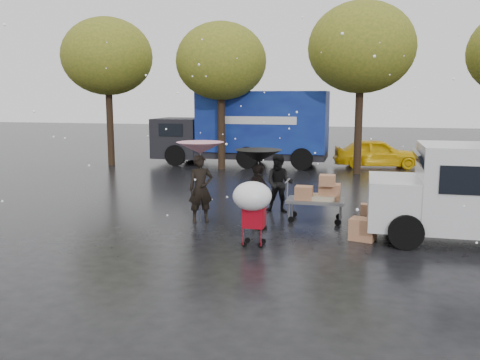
% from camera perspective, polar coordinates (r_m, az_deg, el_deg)
% --- Properties ---
extents(ground, '(90.00, 90.00, 0.00)m').
position_cam_1_polar(ground, '(12.76, 0.80, -5.42)').
color(ground, black).
rests_on(ground, ground).
extents(person_pink, '(0.77, 0.70, 1.77)m').
position_cam_1_polar(person_pink, '(13.24, -4.43, -0.98)').
color(person_pink, black).
rests_on(person_pink, ground).
extents(person_middle, '(0.83, 0.66, 1.66)m').
position_cam_1_polar(person_middle, '(14.37, 4.45, -0.39)').
color(person_middle, black).
rests_on(person_middle, ground).
extents(person_black, '(0.99, 0.93, 1.64)m').
position_cam_1_polar(person_black, '(12.48, 2.06, -1.90)').
color(person_black, black).
rests_on(person_black, ground).
extents(umbrella_pink, '(1.23, 1.23, 2.10)m').
position_cam_1_polar(umbrella_pink, '(13.10, -4.49, 3.61)').
color(umbrella_pink, '#4C4C4C').
rests_on(umbrella_pink, ground).
extents(umbrella_black, '(1.16, 1.16, 1.98)m').
position_cam_1_polar(umbrella_black, '(12.32, 2.09, 2.72)').
color(umbrella_black, '#4C4C4C').
rests_on(umbrella_black, ground).
extents(vendor_cart, '(1.52, 0.80, 1.27)m').
position_cam_1_polar(vendor_cart, '(13.44, 8.85, -1.60)').
color(vendor_cart, slate).
rests_on(vendor_cart, ground).
extents(shopping_cart, '(0.84, 0.84, 1.46)m').
position_cam_1_polar(shopping_cart, '(10.91, 1.42, -2.22)').
color(shopping_cart, '#A80918').
rests_on(shopping_cart, ground).
extents(blue_truck, '(8.30, 2.60, 3.50)m').
position_cam_1_polar(blue_truck, '(24.36, 0.68, 5.83)').
color(blue_truck, navy).
rests_on(blue_truck, ground).
extents(box_ground_near, '(0.65, 0.57, 0.50)m').
position_cam_1_polar(box_ground_near, '(12.01, 13.62, -5.39)').
color(box_ground_near, '#986142').
rests_on(box_ground_near, ground).
extents(box_ground_far, '(0.40, 0.32, 0.31)m').
position_cam_1_polar(box_ground_far, '(14.55, 14.17, -3.23)').
color(box_ground_far, '#986142').
rests_on(box_ground_far, ground).
extents(yellow_taxi, '(4.12, 2.18, 1.34)m').
position_cam_1_polar(yellow_taxi, '(24.41, 15.10, 2.95)').
color(yellow_taxi, yellow).
rests_on(yellow_taxi, ground).
extents(tree_row, '(21.60, 4.40, 7.12)m').
position_cam_1_polar(tree_row, '(22.33, 5.59, 13.85)').
color(tree_row, black).
rests_on(tree_row, ground).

